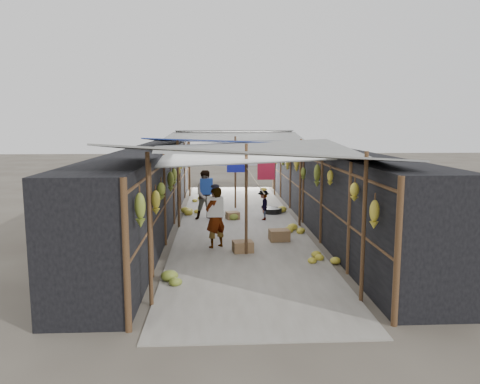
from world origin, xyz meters
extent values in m
plane|color=#6B6356|center=(0.00, 0.00, 0.00)|extent=(80.00, 80.00, 0.00)
cube|color=#9E998E|center=(0.00, 6.50, 0.01)|extent=(3.60, 16.00, 0.02)
cube|color=black|center=(-2.70, 6.50, 1.15)|extent=(1.40, 15.00, 2.30)
cube|color=black|center=(2.70, 6.50, 1.15)|extent=(1.40, 15.00, 2.30)
cube|color=#956C4B|center=(-0.07, 3.18, 0.14)|extent=(0.52, 0.44, 0.28)
cube|color=#956C4B|center=(0.94, 4.21, 0.15)|extent=(0.54, 0.44, 0.31)
cube|color=#956C4B|center=(-0.17, 7.04, 0.13)|extent=(0.47, 0.42, 0.26)
cylinder|color=black|center=(1.22, 7.96, 0.10)|extent=(0.64, 0.64, 0.19)
imported|color=white|center=(-0.72, 3.64, 0.76)|extent=(0.66, 0.62, 1.53)
imported|color=navy|center=(-1.00, 7.10, 0.79)|extent=(0.86, 0.72, 1.58)
imported|color=#4D4843|center=(0.80, 6.87, 0.49)|extent=(0.39, 0.65, 0.99)
cylinder|color=brown|center=(-1.80, 0.00, 1.30)|extent=(0.07, 0.07, 2.60)
cylinder|color=brown|center=(1.80, 0.00, 1.30)|extent=(0.07, 0.07, 2.60)
cylinder|color=brown|center=(0.00, 3.00, 1.30)|extent=(0.07, 0.07, 2.60)
cylinder|color=brown|center=(-1.80, 6.00, 1.30)|extent=(0.07, 0.07, 2.60)
cylinder|color=brown|center=(1.80, 6.00, 1.30)|extent=(0.07, 0.07, 2.60)
cylinder|color=brown|center=(0.00, 9.00, 1.30)|extent=(0.07, 0.07, 2.60)
cylinder|color=brown|center=(-1.80, 12.00, 1.30)|extent=(0.07, 0.07, 2.60)
cylinder|color=brown|center=(1.80, 12.00, 1.30)|extent=(0.07, 0.07, 2.60)
cube|color=gray|center=(0.00, 1.00, 2.50)|extent=(5.21, 3.19, 0.52)
cube|color=gray|center=(0.20, 4.20, 2.35)|extent=(5.23, 3.73, 0.50)
cube|color=navy|center=(-0.10, 7.50, 2.45)|extent=(5.40, 3.60, 0.41)
cube|color=gray|center=(0.00, 10.80, 2.55)|extent=(5.37, 3.66, 0.27)
cube|color=gray|center=(0.10, 13.20, 2.65)|extent=(5.00, 1.99, 0.24)
cylinder|color=brown|center=(-2.00, 6.50, 2.05)|extent=(0.06, 15.00, 0.06)
cylinder|color=brown|center=(2.00, 6.50, 2.05)|extent=(0.06, 15.00, 0.06)
cylinder|color=gray|center=(0.00, 6.50, 2.05)|extent=(0.02, 15.00, 0.02)
cube|color=#171E98|center=(0.02, 7.73, 1.75)|extent=(0.70, 0.03, 0.60)
cube|color=#AA1A35|center=(0.74, 5.65, 1.75)|extent=(0.50, 0.03, 0.60)
cube|color=navy|center=(-0.61, 10.22, 1.75)|extent=(0.65, 0.03, 0.60)
cube|color=silver|center=(0.76, 9.65, 1.77)|extent=(0.60, 0.03, 0.55)
ellipsoid|color=olive|center=(-1.88, -0.39, 1.71)|extent=(0.17, 0.15, 0.56)
ellipsoid|color=gold|center=(-1.88, 1.50, 1.51)|extent=(0.18, 0.15, 0.49)
ellipsoid|color=olive|center=(-1.88, 2.44, 1.60)|extent=(0.19, 0.16, 0.39)
ellipsoid|color=olive|center=(-1.88, 4.55, 1.54)|extent=(0.18, 0.15, 0.55)
ellipsoid|color=olive|center=(-1.88, 5.60, 1.55)|extent=(0.16, 0.14, 0.49)
ellipsoid|color=gold|center=(-1.88, 7.41, 1.67)|extent=(0.14, 0.12, 0.56)
ellipsoid|color=gold|center=(-1.88, 8.46, 1.76)|extent=(0.17, 0.15, 0.55)
ellipsoid|color=olive|center=(-1.88, 10.14, 1.61)|extent=(0.17, 0.14, 0.48)
ellipsoid|color=gold|center=(-1.88, 11.55, 1.72)|extent=(0.14, 0.12, 0.41)
ellipsoid|color=olive|center=(-1.88, 13.63, 1.56)|extent=(0.18, 0.15, 0.38)
ellipsoid|color=gold|center=(1.88, -0.27, 1.58)|extent=(0.16, 0.14, 0.49)
ellipsoid|color=gold|center=(1.88, 0.86, 1.79)|extent=(0.17, 0.15, 0.36)
ellipsoid|color=gold|center=(1.88, 2.73, 1.83)|extent=(0.14, 0.12, 0.35)
ellipsoid|color=olive|center=(1.88, 4.08, 1.73)|extent=(0.18, 0.15, 0.59)
ellipsoid|color=olive|center=(1.88, 5.98, 1.58)|extent=(0.16, 0.14, 0.38)
ellipsoid|color=gold|center=(1.88, 7.13, 1.77)|extent=(0.19, 0.16, 0.49)
ellipsoid|color=gold|center=(1.88, 9.03, 1.62)|extent=(0.17, 0.14, 0.50)
ellipsoid|color=olive|center=(1.88, 10.15, 1.66)|extent=(0.18, 0.15, 0.45)
ellipsoid|color=gold|center=(1.88, 12.10, 1.60)|extent=(0.16, 0.14, 0.59)
ellipsoid|color=olive|center=(1.88, 13.47, 1.73)|extent=(0.20, 0.17, 0.49)
ellipsoid|color=gold|center=(-1.54, 8.09, 0.16)|extent=(0.65, 0.55, 0.32)
ellipsoid|color=gold|center=(1.49, 5.20, 0.13)|extent=(0.51, 0.43, 0.25)
ellipsoid|color=olive|center=(-1.44, 1.15, 0.11)|extent=(0.46, 0.39, 0.23)
ellipsoid|color=gold|center=(-1.28, 10.55, 0.16)|extent=(0.63, 0.54, 0.32)
ellipsoid|color=gold|center=(1.62, 2.40, 0.15)|extent=(0.59, 0.50, 0.29)
ellipsoid|color=olive|center=(-0.15, 7.09, 0.15)|extent=(0.58, 0.50, 0.29)
ellipsoid|color=gold|center=(1.43, 8.18, 0.11)|extent=(0.45, 0.38, 0.23)
camera|label=1|loc=(-0.69, -7.62, 3.06)|focal=35.00mm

